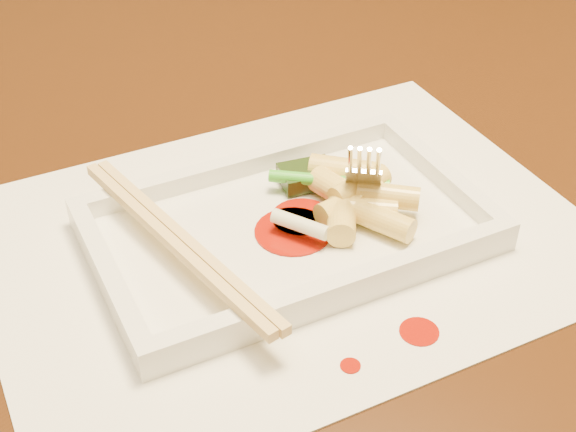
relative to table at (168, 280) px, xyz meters
name	(u,v)px	position (x,y,z in m)	size (l,w,h in m)	color
table	(168,280)	(0.00, 0.00, 0.00)	(1.40, 0.90, 0.75)	black
placemat	(288,238)	(0.06, -0.11, 0.10)	(0.40, 0.30, 0.00)	white
sauce_splatter_a	(419,332)	(0.09, -0.22, 0.10)	(0.02, 0.02, 0.00)	#9F1204
sauce_splatter_b	(350,366)	(0.04, -0.23, 0.10)	(0.01, 0.01, 0.00)	#9F1204
plate_base	(288,232)	(0.06, -0.11, 0.11)	(0.26, 0.16, 0.01)	white
plate_rim_far	(243,164)	(0.06, -0.03, 0.12)	(0.26, 0.01, 0.01)	white
plate_rim_near	(342,287)	(0.06, -0.18, 0.12)	(0.26, 0.01, 0.01)	white
plate_rim_left	(108,274)	(-0.07, -0.11, 0.12)	(0.01, 0.14, 0.01)	white
plate_rim_right	(441,173)	(0.18, -0.11, 0.12)	(0.01, 0.14, 0.01)	white
veg_piece	(307,175)	(0.09, -0.07, 0.12)	(0.04, 0.03, 0.01)	black
scallion_white	(300,224)	(0.06, -0.12, 0.12)	(0.01, 0.01, 0.04)	#EAEACC
scallion_green	(329,181)	(0.10, -0.09, 0.12)	(0.01, 0.01, 0.09)	green
chopstick_a	(171,242)	(-0.02, -0.11, 0.13)	(0.01, 0.21, 0.01)	#E4BB72
chopstick_b	(183,238)	(-0.02, -0.11, 0.13)	(0.01, 0.21, 0.01)	#E4BB72
fork	(370,97)	(0.13, -0.09, 0.18)	(0.09, 0.10, 0.14)	silver
sauce_blob_0	(293,231)	(0.06, -0.11, 0.11)	(0.05, 0.05, 0.00)	#9F1204
sauce_blob_1	(302,217)	(0.07, -0.10, 0.11)	(0.04, 0.04, 0.00)	#9F1204
rice_cake_0	(367,210)	(0.11, -0.12, 0.12)	(0.02, 0.02, 0.04)	#FAE574
rice_cake_1	(340,192)	(0.10, -0.10, 0.12)	(0.02, 0.02, 0.05)	#FAE574
rice_cake_2	(360,187)	(0.11, -0.11, 0.13)	(0.02, 0.02, 0.05)	#FAE574
rice_cake_3	(344,171)	(0.12, -0.08, 0.12)	(0.02, 0.02, 0.05)	#FAE574
rice_cake_4	(341,214)	(0.09, -0.12, 0.12)	(0.02, 0.02, 0.05)	#FAE574
rice_cake_5	(388,196)	(0.13, -0.12, 0.13)	(0.02, 0.02, 0.04)	#FAE574
rice_cake_6	(377,218)	(0.11, -0.14, 0.12)	(0.02, 0.02, 0.05)	#FAE574
rice_cake_7	(351,204)	(0.10, -0.11, 0.12)	(0.02, 0.02, 0.05)	#FAE574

